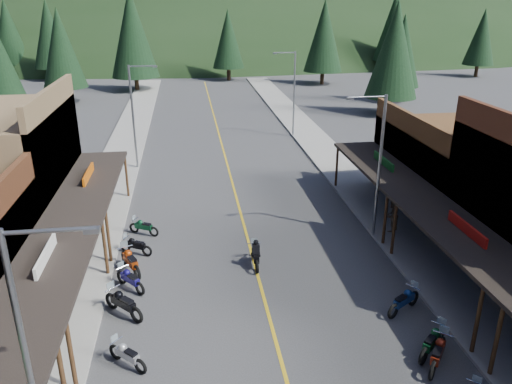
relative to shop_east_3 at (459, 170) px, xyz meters
name	(u,v)px	position (x,y,z in m)	size (l,w,h in m)	color
ground	(274,335)	(-13.75, -11.30, -2.53)	(220.00, 220.00, 0.00)	#38383A
centerline	(230,173)	(-13.75, 8.70, -2.53)	(0.15, 90.00, 0.01)	gold
sidewalk_west	(114,177)	(-22.45, 8.70, -2.46)	(3.40, 94.00, 0.15)	gray
sidewalk_east	(339,167)	(-5.05, 8.70, -2.46)	(3.40, 94.00, 0.15)	gray
shop_east_3	(459,170)	(0.00, 0.00, 0.00)	(10.90, 10.20, 6.20)	#4C2D16
streetlight_0	(33,362)	(-20.71, -17.30, 1.93)	(2.16, 0.18, 8.00)	gray
streetlight_1	(135,113)	(-20.71, 10.70, 1.93)	(2.16, 0.18, 8.00)	gray
streetlight_2	(377,161)	(-6.80, -3.30, 1.93)	(2.16, 0.18, 8.00)	gray
streetlight_3	(293,90)	(-6.80, 18.70, 1.93)	(2.16, 0.18, 8.00)	gray
ridge_hill	(194,44)	(-13.75, 123.70, -2.53)	(310.00, 140.00, 60.00)	black
pine_1	(49,34)	(-37.75, 58.70, 4.70)	(5.88, 5.88, 12.50)	black
pine_2	(132,33)	(-23.75, 46.70, 5.46)	(6.72, 6.72, 14.00)	black
pine_3	(228,39)	(-9.75, 54.70, 3.95)	(5.04, 5.04, 11.00)	black
pine_4	(324,36)	(4.25, 48.70, 4.70)	(5.88, 5.88, 12.50)	black
pine_5	(394,25)	(20.25, 60.70, 5.46)	(6.72, 6.72, 14.00)	black
pine_6	(482,37)	(32.25, 52.70, 3.95)	(5.04, 5.04, 11.00)	black
pine_7	(8,32)	(-45.75, 64.70, 4.70)	(5.88, 5.88, 12.50)	black
pine_8	(1,66)	(-35.75, 28.70, 3.44)	(4.48, 4.48, 10.00)	black
pine_9	(402,51)	(10.25, 33.70, 3.85)	(4.93, 4.93, 10.80)	black
pine_10	(61,48)	(-31.75, 38.70, 4.25)	(5.38, 5.38, 11.60)	black
pine_11	(394,50)	(6.25, 26.70, 4.65)	(5.82, 5.82, 12.40)	black
bike_west_7	(127,354)	(-19.36, -12.37, -2.00)	(0.63, 1.88, 1.08)	#ABABB1
bike_west_8	(123,302)	(-19.83, -9.15, -1.87)	(0.77, 2.31, 1.32)	black
bike_west_9	(130,278)	(-19.74, -7.09, -1.96)	(0.67, 2.01, 1.15)	navy
bike_west_10	(130,260)	(-19.86, -5.54, -1.86)	(0.78, 2.34, 1.34)	#B33B0C
bike_west_11	(136,245)	(-19.78, -3.65, -2.00)	(0.63, 1.88, 1.07)	black
bike_west_12	(144,226)	(-19.53, -1.37, -2.00)	(0.62, 1.85, 1.06)	#0C3F21
bike_east_6	(438,352)	(-8.17, -13.92, -1.91)	(0.72, 2.17, 1.24)	maroon
bike_east_7	(432,341)	(-8.06, -13.26, -1.93)	(0.71, 2.12, 1.21)	#0E4723
bike_east_8	(404,300)	(-7.99, -10.52, -1.94)	(0.70, 2.09, 1.19)	navy
rider_on_bike	(255,255)	(-13.73, -5.73, -1.91)	(0.75, 2.06, 1.55)	black
pedestrian_east_b	(392,216)	(-5.57, -3.12, -1.44)	(0.92, 0.53, 1.89)	brown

